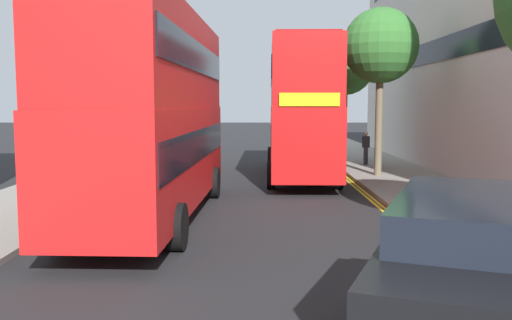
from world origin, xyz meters
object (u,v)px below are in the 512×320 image
at_px(taxi_minivan, 474,293).
at_px(double_decker_bus_oncoming, 300,107).
at_px(double_decker_bus_away, 153,108).
at_px(pedestrian_far, 365,148).

bearing_deg(taxi_minivan, double_decker_bus_oncoming, 91.71).
xyz_separation_m(double_decker_bus_oncoming, taxi_minivan, (0.53, -17.72, -1.96)).
bearing_deg(double_decker_bus_oncoming, double_decker_bus_away, -118.51).
bearing_deg(double_decker_bus_oncoming, taxi_minivan, -88.29).
bearing_deg(taxi_minivan, double_decker_bus_away, 119.75).
height_order(double_decker_bus_away, pedestrian_far, double_decker_bus_away).
xyz_separation_m(taxi_minivan, pedestrian_far, (3.03, 21.33, -0.08)).
relative_size(double_decker_bus_away, taxi_minivan, 2.11).
relative_size(taxi_minivan, pedestrian_far, 3.19).
height_order(double_decker_bus_away, double_decker_bus_oncoming, same).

